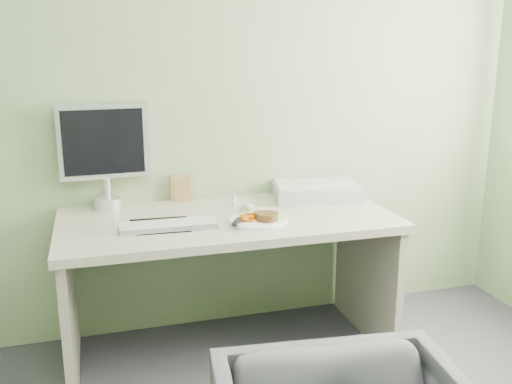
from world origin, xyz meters
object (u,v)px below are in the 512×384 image
object	(u,v)px
scanner	(316,192)
monitor	(104,150)
plate	(258,221)
desk	(228,252)

from	to	relation	value
scanner	monitor	xyz separation A→B (m)	(-1.09, 0.12, 0.26)
scanner	monitor	bearing A→B (deg)	-175.63
plate	desk	bearing A→B (deg)	132.22
desk	monitor	xyz separation A→B (m)	(-0.55, 0.31, 0.48)
plate	scanner	xyz separation A→B (m)	(0.42, 0.32, 0.03)
plate	monitor	world-z (taller)	monitor
desk	plate	world-z (taller)	plate
plate	monitor	distance (m)	0.85
desk	monitor	world-z (taller)	monitor
monitor	plate	bearing A→B (deg)	-35.83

